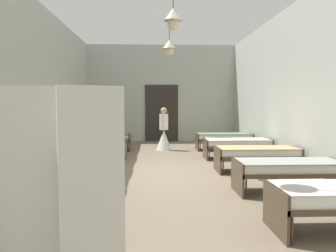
% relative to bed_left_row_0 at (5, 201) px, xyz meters
% --- Properties ---
extents(ground_plane, '(6.87, 14.03, 0.10)m').
position_rel_bed_left_row_0_xyz_m(ground_plane, '(2.09, 3.80, -0.49)').
color(ground_plane, '#7A6B56').
extents(room_shell, '(6.67, 13.63, 4.10)m').
position_rel_bed_left_row_0_xyz_m(room_shell, '(2.09, 5.18, 1.62)').
color(room_shell, '#B2B7AD').
rests_on(room_shell, ground).
extents(bed_left_row_0, '(1.90, 0.84, 0.57)m').
position_rel_bed_left_row_0_xyz_m(bed_left_row_0, '(0.00, 0.00, 0.00)').
color(bed_left_row_0, '#473828').
rests_on(bed_left_row_0, ground).
extents(bed_left_row_1, '(1.90, 0.84, 0.57)m').
position_rel_bed_left_row_0_xyz_m(bed_left_row_1, '(0.00, 1.90, 0.00)').
color(bed_left_row_1, '#473828').
rests_on(bed_left_row_1, ground).
extents(bed_right_row_1, '(1.90, 0.84, 0.57)m').
position_rel_bed_left_row_0_xyz_m(bed_right_row_1, '(4.17, 1.90, 0.00)').
color(bed_right_row_1, '#473828').
rests_on(bed_right_row_1, ground).
extents(bed_left_row_2, '(1.90, 0.84, 0.57)m').
position_rel_bed_left_row_0_xyz_m(bed_left_row_2, '(0.00, 3.80, 0.00)').
color(bed_left_row_2, '#473828').
rests_on(bed_left_row_2, ground).
extents(bed_right_row_2, '(1.90, 0.84, 0.57)m').
position_rel_bed_left_row_0_xyz_m(bed_right_row_2, '(4.17, 3.80, 0.00)').
color(bed_right_row_2, '#473828').
rests_on(bed_right_row_2, ground).
extents(bed_left_row_3, '(1.90, 0.84, 0.57)m').
position_rel_bed_left_row_0_xyz_m(bed_left_row_3, '(0.00, 5.70, 0.00)').
color(bed_left_row_3, '#473828').
rests_on(bed_left_row_3, ground).
extents(bed_right_row_3, '(1.90, 0.84, 0.57)m').
position_rel_bed_left_row_0_xyz_m(bed_right_row_3, '(4.17, 5.70, 0.00)').
color(bed_right_row_3, '#473828').
rests_on(bed_right_row_3, ground).
extents(bed_left_row_4, '(1.90, 0.84, 0.57)m').
position_rel_bed_left_row_0_xyz_m(bed_left_row_4, '(0.00, 7.60, 0.00)').
color(bed_left_row_4, '#473828').
rests_on(bed_left_row_4, ground).
extents(bed_right_row_4, '(1.90, 0.84, 0.57)m').
position_rel_bed_left_row_0_xyz_m(bed_right_row_4, '(4.17, 7.60, 0.00)').
color(bed_right_row_4, '#473828').
rests_on(bed_right_row_4, ground).
extents(nurse_near_aisle, '(0.52, 0.52, 1.49)m').
position_rel_bed_left_row_0_xyz_m(nurse_near_aisle, '(2.10, 7.65, 0.09)').
color(nurse_near_aisle, white).
rests_on(nurse_near_aisle, ground).
extents(privacy_screen, '(1.25, 0.19, 1.70)m').
position_rel_bed_left_row_0_xyz_m(privacy_screen, '(0.95, -1.86, 0.41)').
color(privacy_screen, silver).
rests_on(privacy_screen, ground).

